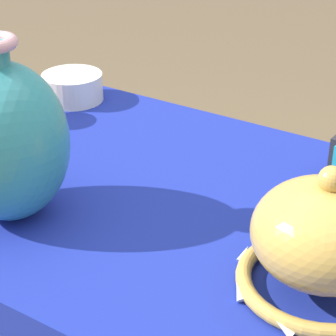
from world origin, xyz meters
TOP-DOWN VIEW (x-y plane):
  - display_table at (0.00, -0.02)m, footprint 1.26×0.70m
  - vase_tall_bulbous at (-0.25, -0.18)m, footprint 0.20×0.20m
  - vase_dome_bell at (0.24, -0.09)m, footprint 0.24×0.24m
  - cup_wide_terracotta at (-0.50, 0.09)m, footprint 0.09×0.09m
  - pot_squat_ivory at (-0.48, 0.24)m, footprint 0.14×0.14m

SIDE VIEW (x-z plane):
  - display_table at x=0.00m, z-range 0.28..0.99m
  - pot_squat_ivory at x=-0.48m, z-range 0.71..0.77m
  - cup_wide_terracotta at x=-0.50m, z-range 0.71..0.80m
  - vase_dome_bell at x=0.24m, z-range 0.69..0.88m
  - vase_tall_bulbous at x=-0.25m, z-range 0.69..0.99m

